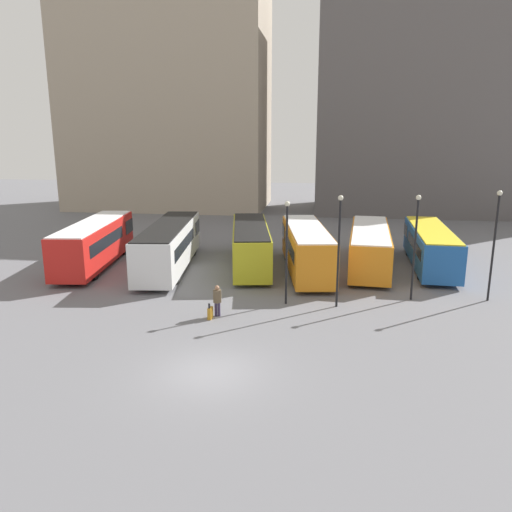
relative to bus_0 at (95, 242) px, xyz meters
The scene contains 15 objects.
ground_plane 19.17m from the bus_0, 52.19° to the right, with size 160.00×160.00×0.00m, color slate.
building_block_left 33.19m from the bus_0, 96.77° to the left, with size 24.22×13.82×29.03m.
building_block_right 43.83m from the bus_0, 45.89° to the left, with size 29.12×13.68×26.07m.
bus_0 is the anchor object (origin of this frame).
bus_1 5.39m from the bus_0, ahead, with size 3.96×12.48×3.09m.
bus_2 10.97m from the bus_0, ahead, with size 4.29×11.42×2.92m.
bus_3 14.86m from the bus_0, ahead, with size 4.12×11.02×3.07m.
bus_4 19.35m from the bus_0, ahead, with size 3.47×11.58×2.75m.
bus_5 23.57m from the bus_0, ahead, with size 2.97×10.97×2.77m.
traveler 13.94m from the bus_0, 39.82° to the right, with size 0.45×0.45×1.65m.
suitcase 14.06m from the bus_0, 41.92° to the right, with size 0.21×0.45×0.87m.
lamp_post_0 15.54m from the bus_0, 24.87° to the right, with size 0.28×0.28×5.68m.
lamp_post_1 21.60m from the bus_0, 12.98° to the right, with size 0.28×0.28×5.92m.
lamp_post_2 25.69m from the bus_0, ahead, with size 0.28×0.28×6.18m.
lamp_post_3 18.12m from the bus_0, 21.46° to the right, with size 0.28×0.28×6.05m.
Camera 1 is at (4.21, -17.52, 9.06)m, focal length 35.00 mm.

